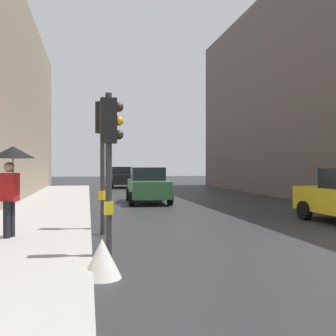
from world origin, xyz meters
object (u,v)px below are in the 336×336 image
Objects in this scene: traffic_light_near_right at (103,140)px; car_dark_suv at (121,177)px; car_green_estate at (148,185)px; traffic_light_near_left at (110,146)px; pedestrian_with_umbrella at (12,166)px; warning_sign_triangle at (102,258)px.

car_dark_suv is (2.30, 22.17, -1.64)m from traffic_light_near_right.
traffic_light_near_left is at bearing -102.20° from car_green_estate.
car_green_estate and car_dark_suv have the same top height.
car_green_estate is at bearing 77.80° from traffic_light_near_left.
pedestrian_with_umbrella reaches higher than car_green_estate.
warning_sign_triangle is (-0.17, -4.02, -2.19)m from traffic_light_near_right.
car_dark_suv is at bearing 84.08° from traffic_light_near_right.
car_green_estate is at bearing 63.53° from pedestrian_with_umbrella.
traffic_light_near_right is 5.62× the size of warning_sign_triangle.
traffic_light_near_right is at bearing 21.48° from pedestrian_with_umbrella.
warning_sign_triangle is at bearing -92.47° from traffic_light_near_right.
pedestrian_with_umbrella reaches higher than car_dark_suv.
pedestrian_with_umbrella is (-4.45, -23.02, 0.96)m from car_dark_suv.
warning_sign_triangle is (1.97, -3.17, -1.52)m from pedestrian_with_umbrella.
car_dark_suv is (-0.23, 13.64, 0.00)m from car_green_estate.
traffic_light_near_left reaches higher than car_green_estate.
traffic_light_near_left is 1.50× the size of pedestrian_with_umbrella.
pedestrian_with_umbrella reaches higher than warning_sign_triangle.
traffic_light_near_right is at bearing 87.53° from warning_sign_triangle.
warning_sign_triangle is at bearing -95.39° from car_dark_suv.
car_green_estate is 13.64m from car_dark_suv.
warning_sign_triangle is (-2.47, -26.19, -0.55)m from car_dark_suv.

